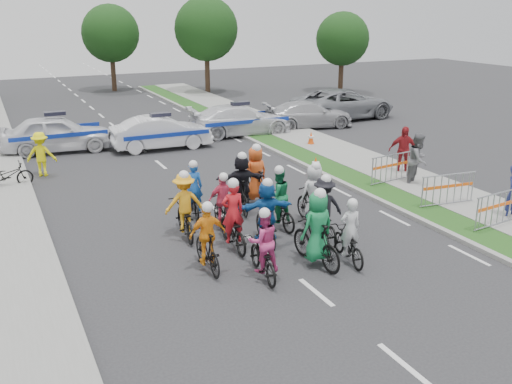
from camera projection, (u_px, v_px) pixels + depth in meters
name	position (u px, v px, depth m)	size (l,w,h in m)	color
ground	(316.00, 292.00, 12.80)	(90.00, 90.00, 0.00)	#28282B
curb_right	(368.00, 195.00, 19.16)	(0.20, 60.00, 0.12)	gray
grass_strip	(385.00, 193.00, 19.45)	(1.20, 60.00, 0.11)	#2B4E19
sidewalk_right	(426.00, 185.00, 20.19)	(2.40, 60.00, 0.13)	gray
rider_0	(348.00, 240.00, 14.19)	(0.84, 1.74, 1.70)	black
rider_1	(317.00, 236.00, 13.91)	(0.89, 1.97, 2.03)	black
rider_2	(263.00, 251.00, 13.32)	(0.82, 1.80, 1.77)	black
rider_3	(207.00, 244.00, 13.69)	(0.91, 1.71, 1.78)	black
rider_4	(323.00, 215.00, 15.41)	(1.14, 1.95, 1.91)	black
rider_5	(266.00, 217.00, 15.14)	(1.56, 1.85, 1.88)	black
rider_6	(232.00, 225.00, 14.98)	(0.81, 1.96, 1.95)	black
rider_7	(313.00, 200.00, 16.54)	(0.81, 1.84, 1.93)	black
rider_8	(277.00, 204.00, 16.39)	(0.82, 1.87, 1.87)	black
rider_9	(223.00, 208.00, 16.17)	(0.90, 1.68, 1.73)	black
rider_10	(184.00, 211.00, 15.68)	(1.14, 1.96, 1.93)	black
rider_11	(241.00, 187.00, 17.58)	(1.61, 1.91, 1.94)	black
rider_12	(193.00, 198.00, 17.25)	(0.93, 1.84, 1.79)	black
rider_13	(255.00, 180.00, 18.36)	(0.91, 1.96, 2.00)	black
police_car_0	(57.00, 133.00, 24.95)	(1.90, 4.72, 1.61)	silver
police_car_1	(161.00, 133.00, 25.47)	(1.54, 4.43, 1.46)	silver
police_car_2	(240.00, 120.00, 28.21)	(2.09, 5.14, 1.49)	silver
civilian_sedan	(309.00, 115.00, 29.94)	(1.92, 4.73, 1.37)	#AFAFB4
civilian_suv	(343.00, 104.00, 32.20)	(2.82, 6.11, 1.70)	gray
spectator_1	(418.00, 160.00, 20.11)	(0.92, 0.72, 1.90)	#5F5E64
spectator_2	(403.00, 151.00, 21.45)	(1.09, 0.45, 1.86)	maroon
marshal_hiviz	(41.00, 154.00, 21.32)	(1.08, 0.62, 1.68)	yellow
barrier_0	(498.00, 210.00, 16.28)	(2.00, 0.50, 1.12)	#A5A8AD
barrier_1	(448.00, 191.00, 17.99)	(2.00, 0.50, 1.12)	#A5A8AD
barrier_2	(392.00, 169.00, 20.37)	(2.00, 0.50, 1.12)	#A5A8AD
cone_0	(316.00, 166.00, 21.65)	(0.40, 0.40, 0.70)	#F24C0C
cone_1	(311.00, 139.00, 25.96)	(0.40, 0.40, 0.70)	#F24C0C
parked_bike	(8.00, 176.00, 20.01)	(0.59, 1.70, 0.90)	black
tree_1	(206.00, 29.00, 40.78)	(4.55, 4.55, 6.82)	#382619
tree_2	(342.00, 39.00, 41.29)	(3.85, 3.85, 5.77)	#382619
tree_4	(110.00, 34.00, 41.84)	(4.20, 4.20, 6.30)	#382619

